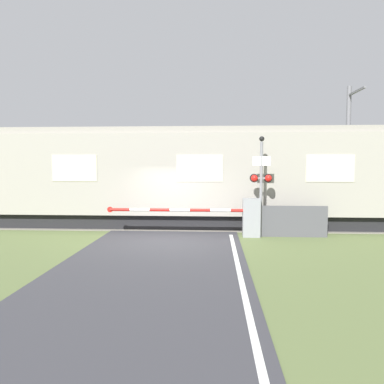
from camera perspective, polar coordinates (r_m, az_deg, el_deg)
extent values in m
plane|color=#5B6B3D|center=(12.69, -3.66, -7.35)|extent=(80.00, 80.00, 0.00)
cube|color=#38383D|center=(5.26, -15.71, -24.81)|extent=(4.79, 20.00, 0.02)
cube|color=silver|center=(5.05, 10.76, -25.88)|extent=(0.12, 18.00, 0.00)
cube|color=slate|center=(15.79, -2.22, -4.99)|extent=(36.00, 3.20, 0.03)
cube|color=#595451|center=(15.07, -2.49, -5.18)|extent=(36.00, 0.08, 0.10)
cube|color=#595451|center=(16.49, -1.97, -4.36)|extent=(36.00, 0.08, 0.10)
cube|color=black|center=(15.68, 1.40, -4.00)|extent=(15.92, 2.70, 0.60)
cube|color=#9E998E|center=(15.52, 1.41, 2.84)|extent=(17.31, 3.18, 3.13)
cube|color=gray|center=(15.57, 1.43, 9.05)|extent=(16.96, 2.92, 0.24)
cube|color=beige|center=(14.53, 20.32, 3.40)|extent=(1.73, 0.02, 1.00)
cube|color=beige|center=(13.92, 1.17, 3.64)|extent=(1.73, 0.02, 1.00)
cube|color=beige|center=(14.90, -17.48, 3.49)|extent=(1.73, 0.02, 1.00)
cube|color=gray|center=(13.34, 9.02, -3.87)|extent=(0.60, 0.44, 1.36)
cylinder|color=gray|center=(13.30, 9.03, -2.81)|extent=(0.16, 0.16, 0.18)
cylinder|color=red|center=(13.27, 7.48, -2.81)|extent=(0.72, 0.11, 0.11)
cylinder|color=white|center=(13.24, 4.36, -2.80)|extent=(0.72, 0.11, 0.11)
cylinder|color=red|center=(13.25, 1.24, -2.79)|extent=(0.72, 0.11, 0.11)
cylinder|color=white|center=(13.30, -1.86, -2.76)|extent=(0.72, 0.11, 0.11)
cylinder|color=red|center=(13.39, -4.94, -2.73)|extent=(0.72, 0.11, 0.11)
cylinder|color=white|center=(13.51, -7.97, -2.69)|extent=(0.72, 0.11, 0.11)
cylinder|color=red|center=(13.67, -10.93, -2.65)|extent=(0.72, 0.11, 0.11)
cylinder|color=red|center=(13.77, -12.39, -2.62)|extent=(0.20, 0.02, 0.20)
cylinder|color=gray|center=(13.32, 10.48, 0.37)|extent=(0.11, 0.11, 3.33)
cube|color=gray|center=(13.29, 10.50, 2.09)|extent=(0.60, 0.07, 0.07)
sphere|color=red|center=(13.22, 9.49, 2.09)|extent=(0.24, 0.24, 0.24)
sphere|color=red|center=(13.28, 11.57, 2.07)|extent=(0.24, 0.24, 0.24)
cylinder|color=black|center=(13.33, 9.44, 2.11)|extent=(0.30, 0.06, 0.30)
cylinder|color=black|center=(13.39, 11.50, 2.09)|extent=(0.30, 0.06, 0.30)
cube|color=white|center=(13.25, 10.56, 4.67)|extent=(0.61, 0.02, 0.32)
sphere|color=black|center=(13.31, 10.58, 7.97)|extent=(0.18, 0.18, 0.18)
cylinder|color=slate|center=(18.58, 22.60, 5.42)|extent=(0.20, 0.20, 6.07)
cube|color=slate|center=(17.99, 23.81, 13.88)|extent=(0.10, 1.80, 0.08)
cube|color=#4C4C51|center=(13.58, 14.83, -4.36)|extent=(2.52, 0.06, 1.10)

